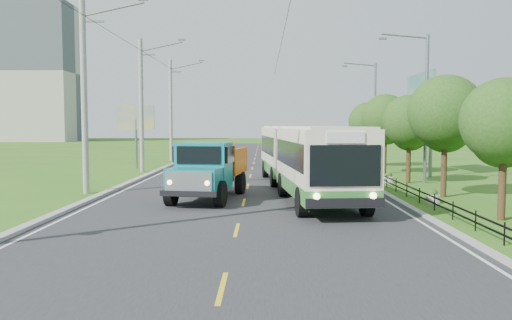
{
  "coord_description": "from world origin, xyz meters",
  "views": [
    {
      "loc": [
        0.89,
        -16.58,
        3.54
      ],
      "look_at": [
        0.55,
        6.89,
        1.9
      ],
      "focal_mm": 35.0,
      "sensor_mm": 36.0,
      "label": 1
    }
  ],
  "objects_px": {
    "tree_fourth": "(410,124)",
    "streetlight_mid": "(424,103)",
    "planter_mid": "(389,178)",
    "tree_fifth": "(386,121)",
    "pole_near": "(85,95)",
    "pole_mid": "(142,105)",
    "billboard_right": "(420,100)",
    "dump_truck": "(209,167)",
    "tree_third": "(445,116)",
    "planter_far": "(363,167)",
    "tree_back": "(368,124)",
    "bus": "(303,154)",
    "planter_near": "(433,197)",
    "streetlight_far": "(373,110)",
    "billboard_left": "(136,121)",
    "pole_far": "(171,110)",
    "tree_second": "(504,126)"
  },
  "relations": [
    {
      "from": "planter_mid",
      "to": "dump_truck",
      "type": "bearing_deg",
      "value": -146.19
    },
    {
      "from": "pole_near",
      "to": "pole_far",
      "type": "distance_m",
      "value": 24.0
    },
    {
      "from": "planter_far",
      "to": "tree_fifth",
      "type": "bearing_deg",
      "value": -55.95
    },
    {
      "from": "tree_third",
      "to": "billboard_right",
      "type": "distance_m",
      "value": 12.18
    },
    {
      "from": "tree_second",
      "to": "streetlight_mid",
      "type": "xyz_separation_m",
      "value": [
        0.79,
        11.86,
        1.38
      ]
    },
    {
      "from": "tree_fifth",
      "to": "planter_far",
      "type": "relative_size",
      "value": 8.66
    },
    {
      "from": "billboard_left",
      "to": "tree_fifth",
      "type": "bearing_deg",
      "value": -11.28
    },
    {
      "from": "pole_far",
      "to": "bus",
      "type": "height_order",
      "value": "pole_far"
    },
    {
      "from": "planter_mid",
      "to": "billboard_right",
      "type": "bearing_deg",
      "value": 58.34
    },
    {
      "from": "pole_far",
      "to": "pole_near",
      "type": "bearing_deg",
      "value": -90.0
    },
    {
      "from": "tree_second",
      "to": "tree_third",
      "type": "height_order",
      "value": "tree_third"
    },
    {
      "from": "tree_third",
      "to": "tree_fourth",
      "type": "relative_size",
      "value": 1.11
    },
    {
      "from": "tree_fourth",
      "to": "dump_truck",
      "type": "relative_size",
      "value": 0.79
    },
    {
      "from": "bus",
      "to": "planter_near",
      "type": "bearing_deg",
      "value": -38.65
    },
    {
      "from": "tree_fourth",
      "to": "streetlight_mid",
      "type": "xyz_separation_m",
      "value": [
        0.79,
        -0.14,
        1.32
      ]
    },
    {
      "from": "planter_mid",
      "to": "billboard_left",
      "type": "bearing_deg",
      "value": 151.08
    },
    {
      "from": "tree_back",
      "to": "billboard_left",
      "type": "distance_m",
      "value": 19.48
    },
    {
      "from": "billboard_right",
      "to": "planter_far",
      "type": "bearing_deg",
      "value": 151.61
    },
    {
      "from": "tree_fourth",
      "to": "billboard_right",
      "type": "bearing_deg",
      "value": 67.36
    },
    {
      "from": "pole_mid",
      "to": "billboard_right",
      "type": "height_order",
      "value": "pole_mid"
    },
    {
      "from": "tree_third",
      "to": "pole_far",
      "type": "bearing_deg",
      "value": 126.09
    },
    {
      "from": "planter_far",
      "to": "bus",
      "type": "bearing_deg",
      "value": -114.55
    },
    {
      "from": "pole_far",
      "to": "tree_fourth",
      "type": "bearing_deg",
      "value": -46.15
    },
    {
      "from": "pole_mid",
      "to": "streetlight_mid",
      "type": "distance_m",
      "value": 20.16
    },
    {
      "from": "planter_far",
      "to": "bus",
      "type": "relative_size",
      "value": 0.04
    },
    {
      "from": "planter_near",
      "to": "pole_far",
      "type": "bearing_deg",
      "value": 121.99
    },
    {
      "from": "tree_third",
      "to": "tree_back",
      "type": "xyz_separation_m",
      "value": [
        -0.0,
        18.0,
        -0.33
      ]
    },
    {
      "from": "streetlight_far",
      "to": "billboard_left",
      "type": "height_order",
      "value": "streetlight_far"
    },
    {
      "from": "planter_mid",
      "to": "planter_near",
      "type": "bearing_deg",
      "value": -90.0
    },
    {
      "from": "tree_third",
      "to": "planter_far",
      "type": "relative_size",
      "value": 8.96
    },
    {
      "from": "pole_near",
      "to": "billboard_left",
      "type": "relative_size",
      "value": 1.92
    },
    {
      "from": "tree_fifth",
      "to": "planter_mid",
      "type": "xyz_separation_m",
      "value": [
        -1.26,
        -6.14,
        -3.57
      ]
    },
    {
      "from": "pole_near",
      "to": "planter_near",
      "type": "height_order",
      "value": "pole_near"
    },
    {
      "from": "pole_mid",
      "to": "streetlight_mid",
      "type": "xyz_separation_m",
      "value": [
        18.9,
        -7.0,
        -0.19
      ]
    },
    {
      "from": "tree_back",
      "to": "streetlight_far",
      "type": "relative_size",
      "value": 0.61
    },
    {
      "from": "tree_fifth",
      "to": "billboard_right",
      "type": "relative_size",
      "value": 0.79
    },
    {
      "from": "pole_mid",
      "to": "planter_mid",
      "type": "height_order",
      "value": "pole_mid"
    },
    {
      "from": "tree_back",
      "to": "dump_truck",
      "type": "distance_m",
      "value": 22.36
    },
    {
      "from": "planter_near",
      "to": "planter_far",
      "type": "relative_size",
      "value": 1.0
    },
    {
      "from": "tree_second",
      "to": "tree_back",
      "type": "bearing_deg",
      "value": 90.0
    },
    {
      "from": "tree_back",
      "to": "planter_mid",
      "type": "bearing_deg",
      "value": -95.91
    },
    {
      "from": "dump_truck",
      "to": "tree_fourth",
      "type": "bearing_deg",
      "value": 40.45
    },
    {
      "from": "tree_third",
      "to": "billboard_right",
      "type": "bearing_deg",
      "value": 78.36
    },
    {
      "from": "streetlight_mid",
      "to": "pole_near",
      "type": "bearing_deg",
      "value": -165.19
    },
    {
      "from": "planter_mid",
      "to": "tree_fifth",
      "type": "bearing_deg",
      "value": 78.44
    },
    {
      "from": "pole_near",
      "to": "tree_fifth",
      "type": "relative_size",
      "value": 1.72
    },
    {
      "from": "tree_second",
      "to": "planter_near",
      "type": "height_order",
      "value": "tree_second"
    },
    {
      "from": "tree_second",
      "to": "streetlight_mid",
      "type": "relative_size",
      "value": 0.58
    },
    {
      "from": "streetlight_mid",
      "to": "billboard_right",
      "type": "relative_size",
      "value": 1.24
    },
    {
      "from": "pole_mid",
      "to": "streetlight_far",
      "type": "xyz_separation_m",
      "value": [
        18.9,
        7.0,
        -0.19
      ]
    }
  ]
}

